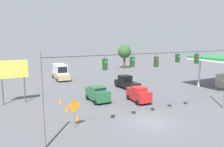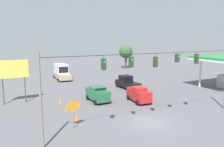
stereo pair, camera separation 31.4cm
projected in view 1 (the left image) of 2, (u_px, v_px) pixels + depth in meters
The scene contains 12 objects.
ground_plane at pixel (151, 122), 21.82m from camera, with size 140.00×140.00×0.00m, color #56565B.
overhead_signal_span at pixel (156, 74), 20.62m from camera, with size 21.14×0.38×7.37m.
sedan_green_withflow_mid at pixel (98, 94), 28.93m from camera, with size 2.18×4.06×2.00m.
box_truck_tan_withflow_deep at pixel (60, 72), 44.54m from camera, with size 2.72×7.14×3.06m.
sedan_red_crossing_near at pixel (139, 94), 28.74m from camera, with size 2.29×4.18×2.00m.
pickup_truck_black_oncoming_far at pixel (127, 83), 36.41m from camera, with size 2.26×5.23×2.12m.
traffic_cone_nearest at pixel (78, 117), 22.23m from camera, with size 0.43×0.43×0.68m, color orange.
traffic_cone_second at pixel (67, 109), 24.99m from camera, with size 0.43×0.43×0.68m, color orange.
traffic_cone_third at pixel (61, 101), 28.16m from camera, with size 0.43×0.43×0.68m, color orange.
roadside_billboard at pixel (13, 72), 27.42m from camera, with size 3.69×0.16×5.61m.
work_zone_sign at pixel (74, 108), 20.02m from camera, with size 1.27×0.06×2.84m.
tree_horizon_left at pixel (124, 52), 59.77m from camera, with size 3.67×3.67×6.49m.
Camera 1 is at (13.09, 16.58, 8.33)m, focal length 35.00 mm.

